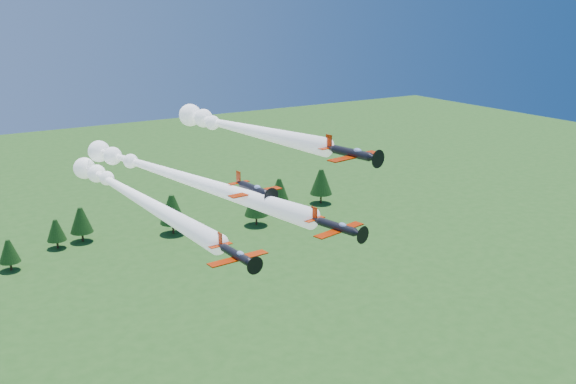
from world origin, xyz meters
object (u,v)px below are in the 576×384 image
plane_lead (169,173)px  plane_right (237,127)px  plane_left (129,192)px  plane_slot (254,189)px

plane_lead → plane_right: size_ratio=1.39×
plane_lead → plane_left: size_ratio=1.06×
plane_right → plane_slot: bearing=-120.7°
plane_right → plane_left: bearing=153.4°
plane_lead → plane_slot: (4.63, -17.50, 1.11)m
plane_left → plane_slot: plane_slot is taller
plane_left → plane_right: 18.91m
plane_lead → plane_left: (-5.16, 3.47, -3.01)m
plane_lead → plane_left: bearing=133.9°
plane_right → plane_slot: plane_right is taller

